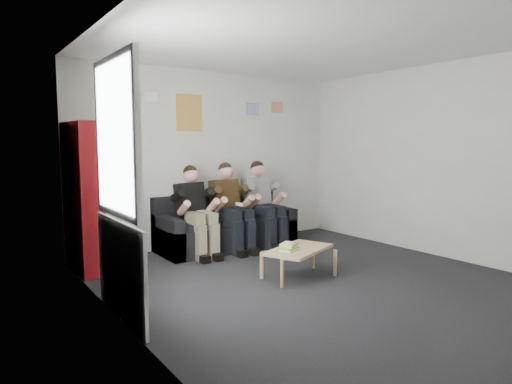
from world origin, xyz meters
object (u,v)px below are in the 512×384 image
(coffee_table, at_px, (299,252))
(person_left, at_px, (196,211))
(sofa, at_px, (225,229))
(bookshelf, at_px, (85,197))
(person_right, at_px, (264,204))
(person_middle, at_px, (232,207))

(coffee_table, bearing_deg, person_left, 107.62)
(sofa, xyz_separation_m, person_left, (-0.58, -0.19, 0.35))
(person_left, bearing_deg, coffee_table, -79.50)
(coffee_table, height_order, person_left, person_left)
(bookshelf, xyz_separation_m, person_right, (2.65, -0.06, -0.28))
(coffee_table, bearing_deg, sofa, 88.16)
(person_right, bearing_deg, person_left, -174.01)
(person_right, bearing_deg, person_middle, -173.93)
(person_left, distance_m, person_right, 1.16)
(coffee_table, distance_m, person_right, 1.79)
(bookshelf, distance_m, person_middle, 2.09)
(sofa, distance_m, bookshelf, 2.17)
(bookshelf, height_order, person_left, bookshelf)
(bookshelf, distance_m, coffee_table, 2.71)
(coffee_table, height_order, person_right, person_right)
(sofa, height_order, person_left, person_left)
(person_left, bearing_deg, sofa, 11.37)
(person_middle, height_order, person_right, person_right)
(person_left, bearing_deg, person_right, -7.22)
(bookshelf, relative_size, coffee_table, 2.09)
(person_left, distance_m, person_middle, 0.58)
(bookshelf, distance_m, person_right, 2.67)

